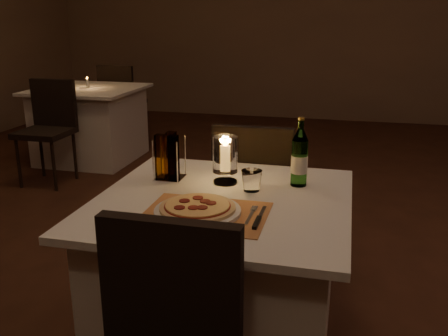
% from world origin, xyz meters
% --- Properties ---
extents(floor, '(8.00, 10.00, 0.02)m').
position_xyz_m(floor, '(0.00, 0.00, -0.01)').
color(floor, '#432215').
rests_on(floor, ground).
extents(wall_back, '(8.00, 0.02, 3.00)m').
position_xyz_m(wall_back, '(0.00, 5.01, 1.50)').
color(wall_back, '#83654C').
rests_on(wall_back, ground).
extents(main_table, '(1.00, 1.00, 0.74)m').
position_xyz_m(main_table, '(-0.17, -0.39, 0.37)').
color(main_table, silver).
rests_on(main_table, ground).
extents(chair_far, '(0.42, 0.42, 0.90)m').
position_xyz_m(chair_far, '(-0.17, 0.32, 0.55)').
color(chair_far, black).
rests_on(chair_far, ground).
extents(placemat, '(0.45, 0.34, 0.00)m').
position_xyz_m(placemat, '(-0.19, -0.57, 0.74)').
color(placemat, '#BF7A42').
rests_on(placemat, main_table).
extents(plate, '(0.32, 0.32, 0.01)m').
position_xyz_m(plate, '(-0.22, -0.57, 0.75)').
color(plate, white).
rests_on(plate, placemat).
extents(pizza, '(0.28, 0.28, 0.02)m').
position_xyz_m(pizza, '(-0.22, -0.57, 0.77)').
color(pizza, '#D8B77F').
rests_on(pizza, plate).
extents(fork, '(0.02, 0.18, 0.00)m').
position_xyz_m(fork, '(-0.02, -0.54, 0.75)').
color(fork, silver).
rests_on(fork, placemat).
extents(knife, '(0.02, 0.22, 0.01)m').
position_xyz_m(knife, '(0.01, -0.60, 0.75)').
color(knife, black).
rests_on(knife, placemat).
extents(tumbler, '(0.09, 0.09, 0.09)m').
position_xyz_m(tumbler, '(-0.07, -0.28, 0.78)').
color(tumbler, white).
rests_on(tumbler, main_table).
extents(water_bottle, '(0.07, 0.07, 0.30)m').
position_xyz_m(water_bottle, '(0.11, -0.16, 0.86)').
color(water_bottle, '#6AA95B').
rests_on(water_bottle, main_table).
extents(hurricane_candle, '(0.11, 0.11, 0.21)m').
position_xyz_m(hurricane_candle, '(-0.20, -0.21, 0.86)').
color(hurricane_candle, white).
rests_on(hurricane_candle, main_table).
extents(cruet_caddy, '(0.12, 0.12, 0.21)m').
position_xyz_m(cruet_caddy, '(-0.46, -0.22, 0.84)').
color(cruet_caddy, white).
rests_on(cruet_caddy, main_table).
extents(neighbor_table_left, '(1.00, 1.00, 0.74)m').
position_xyz_m(neighbor_table_left, '(-2.25, 2.32, 0.37)').
color(neighbor_table_left, silver).
rests_on(neighbor_table_left, ground).
extents(neighbor_chair_la, '(0.42, 0.42, 0.90)m').
position_xyz_m(neighbor_chair_la, '(-2.25, 1.60, 0.55)').
color(neighbor_chair_la, black).
rests_on(neighbor_chair_la, ground).
extents(neighbor_chair_lb, '(0.42, 0.42, 0.90)m').
position_xyz_m(neighbor_chair_lb, '(-2.25, 3.03, 0.55)').
color(neighbor_chair_lb, black).
rests_on(neighbor_chair_lb, ground).
extents(neighbor_candle_left, '(0.03, 0.03, 0.11)m').
position_xyz_m(neighbor_candle_left, '(-2.25, 2.32, 0.79)').
color(neighbor_candle_left, white).
rests_on(neighbor_candle_left, neighbor_table_left).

